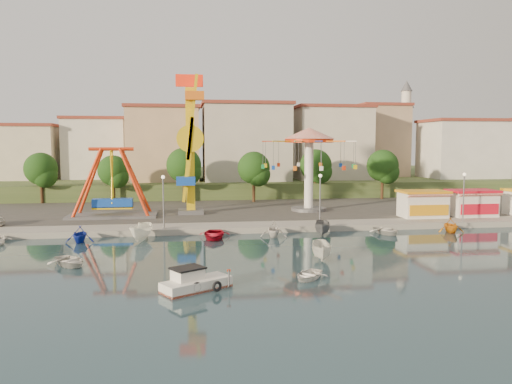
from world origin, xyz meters
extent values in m
plane|color=#142B38|center=(0.00, 0.00, 0.00)|extent=(200.00, 200.00, 0.00)
cube|color=#9E998E|center=(0.00, 62.00, 0.30)|extent=(200.00, 100.00, 0.60)
cube|color=#4C4944|center=(0.00, 30.00, 0.60)|extent=(90.00, 28.00, 0.01)
cube|color=#384C26|center=(0.00, 67.00, 1.50)|extent=(200.00, 60.00, 3.00)
cube|color=#59595E|center=(-14.15, 21.91, 0.75)|extent=(10.00, 5.00, 0.30)
cube|color=blue|center=(-14.15, 21.91, 2.20)|extent=(4.50, 1.40, 1.00)
cylinder|color=red|center=(-14.15, 21.91, 8.40)|extent=(5.00, 0.40, 0.40)
cube|color=#59595E|center=(-5.20, 23.20, 0.85)|extent=(3.00, 3.00, 0.50)
cube|color=yellow|center=(-5.20, 23.20, 8.10)|extent=(1.00, 1.00, 15.00)
cube|color=red|center=(-5.20, 23.20, 16.40)|extent=(3.20, 0.50, 1.40)
cylinder|color=yellow|center=(-5.20, 22.40, 9.60)|extent=(3.20, 0.50, 3.20)
cube|color=yellow|center=(-4.92, 22.20, 12.08)|extent=(1.48, 0.35, 9.98)
cube|color=orange|center=(-4.63, 22.20, 14.57)|extent=(2.20, 1.20, 1.00)
cylinder|color=#59595E|center=(9.48, 23.76, 0.80)|extent=(4.40, 4.40, 0.40)
cylinder|color=white|center=(9.48, 23.76, 5.10)|extent=(1.10, 1.10, 9.00)
cylinder|color=red|center=(9.48, 23.76, 9.40)|extent=(6.00, 6.00, 0.50)
cone|color=red|center=(9.48, 23.76, 10.30)|extent=(6.40, 6.40, 1.40)
cube|color=white|center=(21.10, 16.50, 2.00)|extent=(5.00, 3.00, 2.80)
cube|color=orange|center=(21.10, 16.50, 3.55)|extent=(5.40, 3.40, 0.25)
cube|color=red|center=(21.10, 14.80, 3.20)|extent=(5.00, 0.77, 0.43)
cube|color=white|center=(27.19, 16.50, 2.00)|extent=(5.00, 3.00, 2.80)
cube|color=red|center=(27.19, 16.50, 3.55)|extent=(5.40, 3.40, 0.25)
cube|color=red|center=(27.19, 14.80, 3.20)|extent=(5.00, 0.77, 0.43)
cylinder|color=#59595E|center=(-8.00, 13.00, 3.10)|extent=(0.14, 0.14, 5.00)
cylinder|color=#59595E|center=(8.00, 13.00, 3.10)|extent=(0.14, 0.14, 5.00)
cylinder|color=#59595E|center=(24.00, 13.00, 3.10)|extent=(0.14, 0.14, 5.00)
cylinder|color=#382314|center=(-26.00, 36.98, 2.40)|extent=(0.44, 0.44, 3.60)
sphere|color=black|center=(-26.00, 36.98, 5.49)|extent=(4.60, 4.60, 4.60)
cylinder|color=#382314|center=(-16.00, 36.24, 2.30)|extent=(0.44, 0.44, 3.40)
sphere|color=black|center=(-16.00, 36.24, 5.22)|extent=(4.35, 4.35, 4.35)
cylinder|color=#382314|center=(-6.00, 35.81, 2.56)|extent=(0.44, 0.44, 3.92)
sphere|color=black|center=(-6.00, 35.81, 5.94)|extent=(5.02, 5.02, 5.02)
cylinder|color=#382314|center=(4.00, 34.36, 2.43)|extent=(0.44, 0.44, 3.66)
sphere|color=black|center=(4.00, 34.36, 5.58)|extent=(4.68, 4.68, 4.68)
cylinder|color=#382314|center=(14.00, 37.35, 2.50)|extent=(0.44, 0.44, 3.80)
sphere|color=black|center=(14.00, 37.35, 5.77)|extent=(4.86, 4.86, 4.86)
cylinder|color=#382314|center=(24.00, 35.54, 2.49)|extent=(0.44, 0.44, 3.77)
sphere|color=black|center=(24.00, 35.54, 5.73)|extent=(4.83, 4.83, 4.83)
cube|color=beige|center=(-33.37, 46.06, 8.93)|extent=(9.26, 9.53, 11.87)
cube|color=silver|center=(-21.33, 51.38, 7.32)|extent=(12.33, 9.01, 8.63)
cube|color=tan|center=(-8.19, 51.96, 8.62)|extent=(11.95, 9.28, 11.23)
cube|color=beige|center=(5.60, 48.80, 7.60)|extent=(12.59, 10.50, 9.20)
cube|color=beige|center=(19.07, 52.20, 7.62)|extent=(10.75, 9.23, 9.24)
cube|color=tan|center=(32.37, 50.33, 8.61)|extent=(12.77, 10.96, 11.21)
cube|color=silver|center=(44.15, 48.77, 9.18)|extent=(8.23, 8.98, 12.36)
cube|color=beige|center=(56.03, 53.70, 7.38)|extent=(11.59, 10.93, 8.76)
cylinder|color=silver|center=(36.00, 54.00, 11.00)|extent=(1.80, 1.80, 16.00)
cylinder|color=#59595E|center=(36.00, 54.00, 16.00)|extent=(2.80, 2.80, 0.30)
cone|color=#59595E|center=(36.00, 54.00, 20.00)|extent=(2.20, 2.20, 2.00)
cube|color=white|center=(-5.24, -6.75, 0.26)|extent=(4.57, 3.68, 0.78)
cube|color=red|center=(-5.24, -6.75, 0.07)|extent=(4.57, 3.68, 0.14)
cube|color=white|center=(-5.76, -6.66, 0.91)|extent=(2.16, 2.02, 0.78)
cube|color=black|center=(-5.76, -6.66, 1.35)|extent=(2.40, 2.26, 0.10)
torus|color=black|center=(-5.24, -7.62, 0.39)|extent=(0.65, 0.49, 0.66)
torus|color=black|center=(-4.02, -7.58, 0.39)|extent=(0.65, 0.49, 0.66)
imported|color=silver|center=(-14.31, 0.67, 0.36)|extent=(4.08, 4.30, 0.73)
imported|color=white|center=(2.16, -5.38, 0.30)|extent=(3.41, 3.53, 0.60)
imported|color=silver|center=(4.50, -0.28, 0.74)|extent=(2.21, 4.06, 1.48)
imported|color=#1225A2|center=(-15.43, 9.80, 0.77)|extent=(2.60, 2.99, 1.53)
imported|color=white|center=(-9.92, 9.80, 0.81)|extent=(2.50, 4.43, 1.62)
imported|color=#AF0E21|center=(-3.22, 9.80, 0.43)|extent=(3.46, 4.50, 0.87)
imported|color=silver|center=(2.57, 9.80, 0.79)|extent=(3.21, 3.52, 1.59)
imported|color=#5D5E62|center=(7.41, 9.80, 0.76)|extent=(2.54, 4.18, 1.51)
imported|color=silver|center=(14.01, 9.80, 0.37)|extent=(3.21, 3.99, 0.73)
imported|color=orange|center=(20.81, 9.80, 0.76)|extent=(2.90, 3.23, 1.53)
camera|label=1|loc=(-5.83, -36.93, 8.89)|focal=35.00mm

